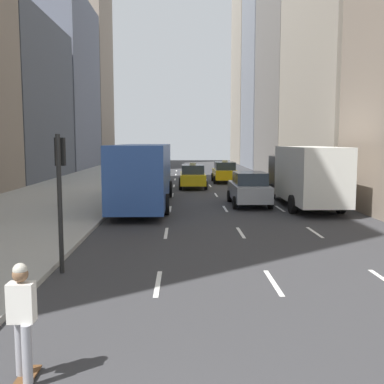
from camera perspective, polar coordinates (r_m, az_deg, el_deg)
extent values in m
cube|color=#9E9E99|center=(30.61, -15.30, -0.06)|extent=(8.00, 66.00, 0.15)
cube|color=white|center=(11.07, -4.35, -11.49)|extent=(0.12, 2.00, 0.01)
cube|color=white|center=(16.88, -3.30, -5.22)|extent=(0.12, 2.00, 0.01)
cube|color=white|center=(22.79, -2.80, -2.17)|extent=(0.12, 2.00, 0.01)
cube|color=white|center=(28.73, -2.50, -0.39)|extent=(0.12, 2.00, 0.01)
cube|color=white|center=(34.70, -2.31, 0.79)|extent=(0.12, 2.00, 0.01)
cube|color=white|center=(40.67, -2.17, 1.62)|extent=(0.12, 2.00, 0.01)
cube|color=white|center=(46.65, -2.07, 2.23)|extent=(0.12, 2.00, 0.01)
cube|color=white|center=(52.64, -1.99, 2.71)|extent=(0.12, 2.00, 0.01)
cube|color=white|center=(11.28, 10.28, -11.23)|extent=(0.12, 2.00, 0.01)
cube|color=white|center=(17.02, 6.21, -5.15)|extent=(0.12, 2.00, 0.01)
cube|color=white|center=(22.89, 4.23, -2.15)|extent=(0.12, 2.00, 0.01)
cube|color=white|center=(28.81, 3.07, -0.37)|extent=(0.12, 2.00, 0.01)
cube|color=white|center=(34.76, 2.31, 0.80)|extent=(0.12, 2.00, 0.01)
cube|color=white|center=(40.73, 1.77, 1.62)|extent=(0.12, 2.00, 0.01)
cube|color=white|center=(46.70, 1.37, 2.24)|extent=(0.12, 2.00, 0.01)
cube|color=white|center=(52.68, 1.06, 2.71)|extent=(0.12, 2.00, 0.01)
cube|color=white|center=(17.60, 15.31, -4.95)|extent=(0.12, 2.00, 0.01)
cube|color=white|center=(23.33, 11.10, -2.09)|extent=(0.12, 2.00, 0.01)
cube|color=white|center=(29.16, 8.57, -0.35)|extent=(0.12, 2.00, 0.01)
cube|color=white|center=(35.05, 6.88, 0.80)|extent=(0.12, 2.00, 0.01)
cube|color=white|center=(40.98, 5.69, 1.62)|extent=(0.12, 2.00, 0.01)
cube|color=white|center=(46.92, 4.79, 2.24)|extent=(0.12, 2.00, 0.01)
cube|color=white|center=(52.87, 4.09, 2.71)|extent=(0.12, 2.00, 0.01)
cube|color=#4C515B|center=(43.31, -21.14, 10.82)|extent=(6.00, 15.18, 14.10)
cube|color=slate|center=(58.97, -15.88, 12.90)|extent=(6.00, 15.67, 20.62)
cube|color=gray|center=(73.83, -13.12, 16.48)|extent=(6.00, 12.46, 33.03)
cube|color=slate|center=(48.95, 12.96, 16.74)|extent=(6.00, 13.25, 24.63)
cube|color=gray|center=(62.54, 9.94, 19.26)|extent=(6.00, 11.52, 34.81)
cube|color=gray|center=(74.53, 7.91, 15.52)|extent=(6.00, 12.66, 30.55)
cube|color=yellow|center=(33.03, 0.07, 1.73)|extent=(1.80, 4.40, 0.76)
cube|color=#28333D|center=(32.72, 0.08, 2.92)|extent=(1.58, 2.29, 0.64)
cube|color=#F2E599|center=(32.70, 0.08, 3.60)|extent=(0.44, 0.20, 0.14)
cylinder|color=black|center=(34.42, -1.48, 1.29)|extent=(0.22, 0.66, 0.66)
cylinder|color=black|center=(34.46, 1.51, 1.29)|extent=(0.22, 0.66, 0.66)
cylinder|color=black|center=(31.70, -1.49, 0.84)|extent=(0.22, 0.66, 0.66)
cylinder|color=black|center=(31.75, 1.76, 0.85)|extent=(0.22, 0.66, 0.66)
cube|color=yellow|center=(37.82, 4.14, 2.31)|extent=(1.80, 4.40, 0.76)
cube|color=#28333D|center=(37.52, 4.19, 3.35)|extent=(1.58, 2.29, 0.64)
cube|color=#F2E599|center=(37.50, 4.19, 3.94)|extent=(0.44, 0.20, 0.14)
cylinder|color=black|center=(39.13, 2.63, 1.90)|extent=(0.22, 0.66, 0.66)
cylinder|color=black|center=(39.30, 5.25, 1.90)|extent=(0.22, 0.66, 0.66)
cylinder|color=black|center=(36.42, 2.93, 1.56)|extent=(0.22, 0.66, 0.66)
cylinder|color=black|center=(36.60, 5.74, 1.56)|extent=(0.22, 0.66, 0.66)
cube|color=#9EA0A5|center=(24.26, 7.24, 0.07)|extent=(1.80, 4.45, 0.83)
cube|color=#28333D|center=(23.93, 7.36, 1.75)|extent=(1.58, 2.31, 0.64)
cylinder|color=black|center=(25.55, 4.77, -0.52)|extent=(0.22, 0.66, 0.66)
cylinder|color=black|center=(25.80, 8.75, -0.51)|extent=(0.22, 0.66, 0.66)
cylinder|color=black|center=(22.83, 5.51, -1.36)|extent=(0.22, 0.66, 0.66)
cylinder|color=black|center=(23.12, 9.94, -1.33)|extent=(0.22, 0.66, 0.66)
cube|color=#2D519E|center=(24.02, -6.08, 2.54)|extent=(2.50, 11.60, 2.90)
cube|color=#28333D|center=(29.72, -5.19, 3.97)|extent=(2.30, 0.12, 1.40)
cube|color=#28333D|center=(24.13, -8.96, 3.35)|extent=(0.08, 9.86, 1.10)
cube|color=yellow|center=(29.70, -5.20, 5.70)|extent=(1.50, 0.10, 0.36)
cylinder|color=black|center=(27.82, -8.01, 0.36)|extent=(0.30, 1.00, 1.00)
cylinder|color=black|center=(27.64, -2.86, 0.37)|extent=(0.30, 1.00, 1.00)
cylinder|color=black|center=(21.14, -10.13, -1.59)|extent=(0.30, 1.00, 1.00)
cylinder|color=black|center=(20.91, -3.34, -1.59)|extent=(0.30, 1.00, 1.00)
cube|color=#262628|center=(27.17, 12.33, 2.24)|extent=(2.10, 2.40, 2.10)
cube|color=#28333D|center=(28.27, 11.79, 3.02)|extent=(1.90, 0.10, 0.90)
cube|color=silver|center=(23.10, 14.80, 2.22)|extent=(2.30, 6.00, 2.70)
cylinder|color=black|center=(27.04, 10.11, 0.04)|extent=(0.28, 0.90, 0.90)
cylinder|color=black|center=(27.53, 14.40, 0.05)|extent=(0.28, 0.90, 0.90)
cylinder|color=black|center=(21.79, 12.67, -1.54)|extent=(0.28, 0.90, 0.90)
cylinder|color=black|center=(22.46, 18.37, -1.48)|extent=(0.28, 0.90, 0.90)
cube|color=brown|center=(7.29, -20.47, -21.42)|extent=(0.24, 0.80, 0.03)
cylinder|color=black|center=(7.54, -19.72, -20.64)|extent=(0.18, 0.05, 0.05)
cylinder|color=gray|center=(7.23, -20.99, -17.85)|extent=(0.14, 0.14, 0.84)
cylinder|color=gray|center=(6.97, -20.21, -18.78)|extent=(0.14, 0.14, 0.84)
cube|color=silver|center=(6.84, -20.85, -12.96)|extent=(0.36, 0.22, 0.56)
sphere|color=brown|center=(6.72, -20.98, -9.74)|extent=(0.22, 0.22, 0.22)
sphere|color=#B2AD9E|center=(6.71, -21.00, -9.25)|extent=(0.20, 0.20, 0.20)
cylinder|color=black|center=(12.01, -16.43, -1.54)|extent=(0.12, 0.12, 3.60)
cube|color=black|center=(12.08, -16.41, 4.94)|extent=(0.24, 0.20, 0.72)
sphere|color=red|center=(12.18, -16.31, 6.03)|extent=(0.14, 0.14, 0.14)
sphere|color=#4C3F14|center=(12.19, -16.28, 4.95)|extent=(0.14, 0.14, 0.14)
sphere|color=#198C2D|center=(12.19, -16.24, 3.87)|extent=(0.14, 0.14, 0.14)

